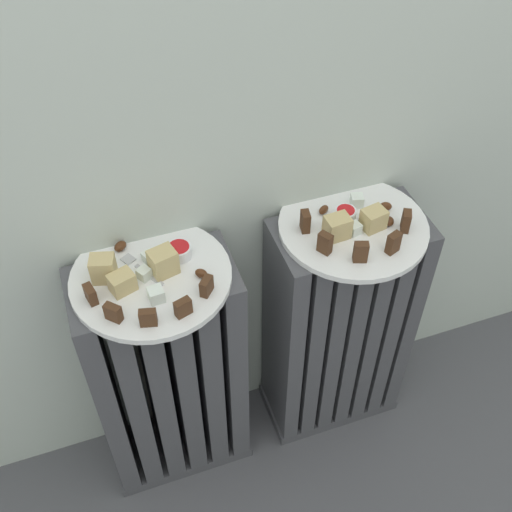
# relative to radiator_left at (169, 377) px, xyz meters

# --- Properties ---
(radiator_left) EXTENTS (0.32, 0.17, 0.62)m
(radiator_left) POSITION_rel_radiator_left_xyz_m (0.00, 0.00, 0.00)
(radiator_left) COLOR #47474C
(radiator_left) RESTS_ON ground_plane
(radiator_right) EXTENTS (0.32, 0.17, 0.62)m
(radiator_right) POSITION_rel_radiator_left_xyz_m (0.40, 0.00, 0.00)
(radiator_right) COLOR #47474C
(radiator_right) RESTS_ON ground_plane
(plate_left) EXTENTS (0.29, 0.29, 0.01)m
(plate_left) POSITION_rel_radiator_left_xyz_m (-0.00, 0.00, 0.32)
(plate_left) COLOR white
(plate_left) RESTS_ON radiator_left
(plate_right) EXTENTS (0.29, 0.29, 0.01)m
(plate_right) POSITION_rel_radiator_left_xyz_m (0.40, 0.00, 0.32)
(plate_right) COLOR white
(plate_right) RESTS_ON radiator_right
(dark_cake_slice_left_0) EXTENTS (0.02, 0.03, 0.03)m
(dark_cake_slice_left_0) POSITION_rel_radiator_left_xyz_m (-0.11, -0.03, 0.34)
(dark_cake_slice_left_0) COLOR #472B19
(dark_cake_slice_left_0) RESTS_ON plate_left
(dark_cake_slice_left_1) EXTENTS (0.03, 0.03, 0.03)m
(dark_cake_slice_left_1) POSITION_rel_radiator_left_xyz_m (-0.08, -0.08, 0.34)
(dark_cake_slice_left_1) COLOR #472B19
(dark_cake_slice_left_1) RESTS_ON plate_left
(dark_cake_slice_left_2) EXTENTS (0.03, 0.02, 0.03)m
(dark_cake_slice_left_2) POSITION_rel_radiator_left_xyz_m (-0.03, -0.11, 0.34)
(dark_cake_slice_left_2) COLOR #472B19
(dark_cake_slice_left_2) RESTS_ON plate_left
(dark_cake_slice_left_3) EXTENTS (0.03, 0.02, 0.03)m
(dark_cake_slice_left_3) POSITION_rel_radiator_left_xyz_m (0.03, -0.10, 0.34)
(dark_cake_slice_left_3) COLOR #472B19
(dark_cake_slice_left_3) RESTS_ON plate_left
(dark_cake_slice_left_4) EXTENTS (0.03, 0.03, 0.03)m
(dark_cake_slice_left_4) POSITION_rel_radiator_left_xyz_m (0.08, -0.07, 0.34)
(dark_cake_slice_left_4) COLOR #472B19
(dark_cake_slice_left_4) RESTS_ON plate_left
(marble_cake_slice_left_0) EXTENTS (0.05, 0.04, 0.05)m
(marble_cake_slice_left_0) POSITION_rel_radiator_left_xyz_m (-0.08, 0.02, 0.35)
(marble_cake_slice_left_0) COLOR tan
(marble_cake_slice_left_0) RESTS_ON plate_left
(marble_cake_slice_left_1) EXTENTS (0.05, 0.04, 0.04)m
(marble_cake_slice_left_1) POSITION_rel_radiator_left_xyz_m (-0.05, -0.02, 0.35)
(marble_cake_slice_left_1) COLOR tan
(marble_cake_slice_left_1) RESTS_ON plate_left
(marble_cake_slice_left_2) EXTENTS (0.05, 0.05, 0.05)m
(marble_cake_slice_left_2) POSITION_rel_radiator_left_xyz_m (0.03, -0.00, 0.35)
(marble_cake_slice_left_2) COLOR tan
(marble_cake_slice_left_2) RESTS_ON plate_left
(turkish_delight_left_0) EXTENTS (0.03, 0.03, 0.02)m
(turkish_delight_left_0) POSITION_rel_radiator_left_xyz_m (0.00, 0.03, 0.34)
(turkish_delight_left_0) COLOR white
(turkish_delight_left_0) RESTS_ON plate_left
(turkish_delight_left_1) EXTENTS (0.03, 0.03, 0.03)m
(turkish_delight_left_1) POSITION_rel_radiator_left_xyz_m (-0.00, -0.06, 0.34)
(turkish_delight_left_1) COLOR white
(turkish_delight_left_1) RESTS_ON plate_left
(turkish_delight_left_2) EXTENTS (0.03, 0.03, 0.02)m
(turkish_delight_left_2) POSITION_rel_radiator_left_xyz_m (-0.01, -0.00, 0.34)
(turkish_delight_left_2) COLOR white
(turkish_delight_left_2) RESTS_ON plate_left
(medjool_date_left_0) EXTENTS (0.03, 0.03, 0.02)m
(medjool_date_left_0) POSITION_rel_radiator_left_xyz_m (-0.04, 0.08, 0.34)
(medjool_date_left_0) COLOR #4C2814
(medjool_date_left_0) RESTS_ON plate_left
(medjool_date_left_1) EXTENTS (0.03, 0.03, 0.02)m
(medjool_date_left_1) POSITION_rel_radiator_left_xyz_m (0.08, -0.03, 0.34)
(medjool_date_left_1) COLOR #4C2814
(medjool_date_left_1) RESTS_ON plate_left
(jam_bowl_left) EXTENTS (0.05, 0.05, 0.02)m
(jam_bowl_left) POSITION_rel_radiator_left_xyz_m (0.06, 0.03, 0.34)
(jam_bowl_left) COLOR white
(jam_bowl_left) RESTS_ON plate_left
(dark_cake_slice_right_0) EXTENTS (0.02, 0.03, 0.04)m
(dark_cake_slice_right_0) POSITION_rel_radiator_left_xyz_m (0.30, 0.02, 0.35)
(dark_cake_slice_right_0) COLOR #472B19
(dark_cake_slice_right_0) RESTS_ON plate_right
(dark_cake_slice_right_1) EXTENTS (0.03, 0.03, 0.04)m
(dark_cake_slice_right_1) POSITION_rel_radiator_left_xyz_m (0.31, -0.05, 0.35)
(dark_cake_slice_right_1) COLOR #472B19
(dark_cake_slice_right_1) RESTS_ON plate_right
(dark_cake_slice_right_2) EXTENTS (0.03, 0.02, 0.04)m
(dark_cake_slice_right_2) POSITION_rel_radiator_left_xyz_m (0.36, -0.09, 0.35)
(dark_cake_slice_right_2) COLOR #472B19
(dark_cake_slice_right_2) RESTS_ON plate_right
(dark_cake_slice_right_3) EXTENTS (0.03, 0.02, 0.04)m
(dark_cake_slice_right_3) POSITION_rel_radiator_left_xyz_m (0.43, -0.09, 0.35)
(dark_cake_slice_right_3) COLOR #472B19
(dark_cake_slice_right_3) RESTS_ON plate_right
(dark_cake_slice_right_4) EXTENTS (0.03, 0.03, 0.04)m
(dark_cake_slice_right_4) POSITION_rel_radiator_left_xyz_m (0.48, -0.04, 0.35)
(dark_cake_slice_right_4) COLOR #472B19
(dark_cake_slice_right_4) RESTS_ON plate_right
(marble_cake_slice_right_0) EXTENTS (0.05, 0.04, 0.04)m
(marble_cake_slice_right_0) POSITION_rel_radiator_left_xyz_m (0.43, -0.02, 0.35)
(marble_cake_slice_right_0) COLOR tan
(marble_cake_slice_right_0) RESTS_ON plate_right
(marble_cake_slice_right_1) EXTENTS (0.05, 0.04, 0.05)m
(marble_cake_slice_right_1) POSITION_rel_radiator_left_xyz_m (0.35, -0.02, 0.35)
(marble_cake_slice_right_1) COLOR tan
(marble_cake_slice_right_1) RESTS_ON plate_right
(turkish_delight_right_0) EXTENTS (0.03, 0.03, 0.02)m
(turkish_delight_right_0) POSITION_rel_radiator_left_xyz_m (0.42, 0.05, 0.34)
(turkish_delight_right_0) COLOR white
(turkish_delight_right_0) RESTS_ON plate_right
(turkish_delight_right_1) EXTENTS (0.03, 0.03, 0.02)m
(turkish_delight_right_1) POSITION_rel_radiator_left_xyz_m (0.39, -0.02, 0.34)
(turkish_delight_right_1) COLOR white
(turkish_delight_right_1) RESTS_ON plate_right
(medjool_date_right_0) EXTENTS (0.03, 0.02, 0.02)m
(medjool_date_right_0) POSITION_rel_radiator_left_xyz_m (0.35, 0.05, 0.34)
(medjool_date_right_0) COLOR #4C2814
(medjool_date_right_0) RESTS_ON plate_right
(medjool_date_right_1) EXTENTS (0.03, 0.03, 0.01)m
(medjool_date_right_1) POSITION_rel_radiator_left_xyz_m (0.46, -0.02, 0.33)
(medjool_date_right_1) COLOR #4C2814
(medjool_date_right_1) RESTS_ON plate_right
(medjool_date_right_2) EXTENTS (0.03, 0.02, 0.02)m
(medjool_date_right_2) POSITION_rel_radiator_left_xyz_m (0.47, 0.02, 0.34)
(medjool_date_right_2) COLOR #4C2814
(medjool_date_right_2) RESTS_ON plate_right
(jam_bowl_right) EXTENTS (0.04, 0.04, 0.02)m
(jam_bowl_right) POSITION_rel_radiator_left_xyz_m (0.39, 0.02, 0.34)
(jam_bowl_right) COLOR white
(jam_bowl_right) RESTS_ON plate_right
(fork) EXTENTS (0.06, 0.10, 0.00)m
(fork) POSITION_rel_radiator_left_xyz_m (-0.01, 0.02, 0.33)
(fork) COLOR #B7B7BC
(fork) RESTS_ON plate_left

